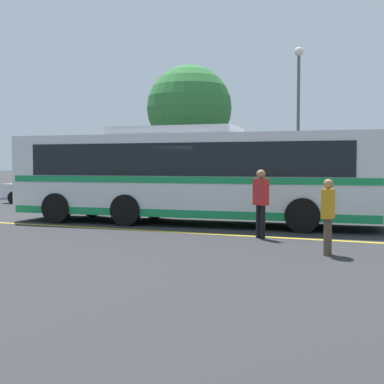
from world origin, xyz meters
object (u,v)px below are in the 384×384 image
parked_car_0 (45,188)px  pedestrian_2 (328,212)px  pedestrian_0 (261,199)px  parked_car_1 (159,191)px  street_lamp (298,104)px  transit_bus (192,173)px  parked_car_2 (277,193)px  tree_0 (189,108)px

parked_car_0 → pedestrian_2: bearing=-125.5°
pedestrian_0 → parked_car_1: bearing=-13.2°
parked_car_0 → pedestrian_2: 18.41m
pedestrian_2 → street_lamp: bearing=-162.0°
street_lamp → transit_bus: bearing=-103.7°
parked_car_2 → pedestrian_2: size_ratio=2.46×
parked_car_0 → tree_0: size_ratio=0.55×
pedestrian_2 → street_lamp: size_ratio=0.23×
parked_car_0 → parked_car_1: 6.44m
transit_bus → parked_car_0: bearing=-123.2°
pedestrian_0 → pedestrian_2: pedestrian_0 is taller
pedestrian_0 → tree_0: 14.98m
transit_bus → parked_car_2: (1.51, 5.53, -0.89)m
transit_bus → tree_0: bearing=-161.2°
parked_car_0 → transit_bus: bearing=-120.8°
pedestrian_2 → parked_car_0: bearing=-119.7°
pedestrian_0 → tree_0: size_ratio=0.25×
parked_car_1 → parked_car_2: bearing=91.4°
parked_car_1 → street_lamp: street_lamp is taller
parked_car_0 → pedestrian_0: size_ratio=2.18×
parked_car_0 → tree_0: tree_0 is taller
transit_bus → parked_car_2: size_ratio=3.09×
pedestrian_2 → parked_car_1: bearing=-134.5°
parked_car_1 → tree_0: (-0.41, 4.49, 4.17)m
parked_car_1 → tree_0: tree_0 is taller
street_lamp → tree_0: street_lamp is taller
transit_bus → pedestrian_2: bearing=44.0°
pedestrian_2 → tree_0: bearing=-143.5°
parked_car_1 → pedestrian_2: 13.38m
transit_bus → pedestrian_2: transit_bus is taller
parked_car_1 → parked_car_2: size_ratio=1.18×
transit_bus → pedestrian_0: bearing=45.9°
parked_car_1 → pedestrian_2: pedestrian_2 is taller
pedestrian_0 → pedestrian_2: bearing=171.9°
parked_car_0 → parked_car_2: (11.83, -0.15, 0.02)m
pedestrian_0 → pedestrian_2: 2.83m
parked_car_1 → pedestrian_2: (8.92, -9.98, 0.19)m
transit_bus → street_lamp: (1.91, 7.84, 2.97)m
transit_bus → street_lamp: size_ratio=1.74×
tree_0 → parked_car_1: bearing=-84.8°
parked_car_2 → tree_0: tree_0 is taller
parked_car_1 → transit_bus: bearing=36.3°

